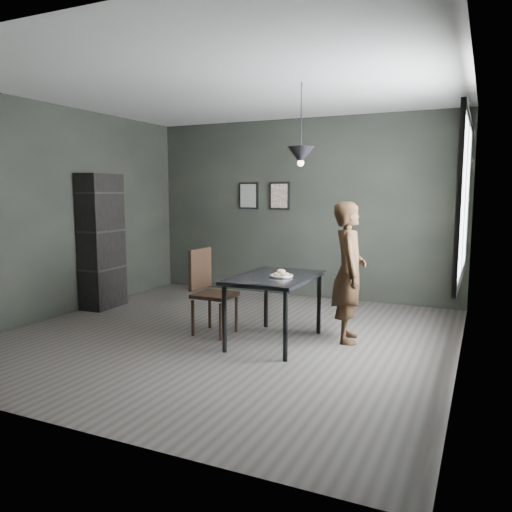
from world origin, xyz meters
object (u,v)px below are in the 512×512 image
at_px(woman, 349,272).
at_px(wood_chair, 208,286).
at_px(pendant_lamp, 301,155).
at_px(cafe_table, 275,283).
at_px(shelf_unit, 101,241).
at_px(white_plate, 281,276).

relative_size(woman, wood_chair, 1.56).
bearing_deg(pendant_lamp, cafe_table, -158.20).
height_order(cafe_table, wood_chair, wood_chair).
height_order(wood_chair, shelf_unit, shelf_unit).
xyz_separation_m(woman, wood_chair, (-1.58, -0.39, -0.21)).
bearing_deg(pendant_lamp, woman, 32.49).
height_order(shelf_unit, pendant_lamp, pendant_lamp).
relative_size(cafe_table, shelf_unit, 0.63).
bearing_deg(wood_chair, cafe_table, 0.71).
relative_size(woman, shelf_unit, 0.82).
height_order(wood_chair, pendant_lamp, pendant_lamp).
relative_size(white_plate, wood_chair, 0.23).
bearing_deg(wood_chair, woman, 15.41).
xyz_separation_m(white_plate, wood_chair, (-0.94, 0.05, -0.19)).
bearing_deg(white_plate, wood_chair, 177.12).
height_order(woman, wood_chair, woman).
height_order(white_plate, woman, woman).
xyz_separation_m(cafe_table, white_plate, (0.09, -0.03, 0.08)).
bearing_deg(cafe_table, shelf_unit, 169.44).
bearing_deg(white_plate, shelf_unit, 169.12).
distance_m(cafe_table, shelf_unit, 2.98).
relative_size(cafe_table, pendant_lamp, 1.39).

